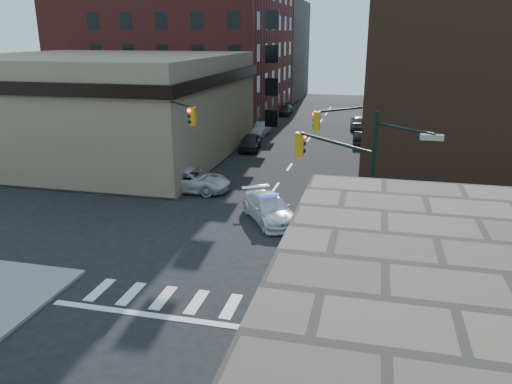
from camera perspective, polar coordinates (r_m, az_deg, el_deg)
The scene contains 30 objects.
ground at distance 27.33m, azimuth -1.89°, elevation -5.50°, with size 140.00×140.00×0.00m, color black.
sidewalk_nw at distance 65.14m, azimuth -14.02°, elevation 7.70°, with size 34.00×54.50×0.15m, color gray.
bank_building at distance 47.54m, azimuth -16.84°, elevation 9.36°, with size 22.00×22.00×9.00m, color #89715A.
apartment_block at distance 69.01m, azimuth -8.41°, elevation 18.51°, with size 25.00×25.00×24.00m, color maroon.
commercial_row_ne at distance 47.28m, azimuth 21.54°, elevation 11.92°, with size 14.00×34.00×14.00m, color #4D2C1E.
filler_nw at distance 89.20m, azimuth -1.34°, elevation 15.88°, with size 20.00×18.00×16.00m, color brown.
filler_ne at distance 82.67m, azimuth 19.04°, elevation 13.43°, with size 16.00×16.00×12.00m, color maroon.
signal_pole_se at distance 19.68m, azimuth 10.79°, elevation -0.80°, with size 5.40×5.27×8.00m.
signal_pole_nw at distance 32.75m, azimuth -9.45°, elevation 6.14°, with size 3.58×3.67×8.00m.
signal_pole_ne at distance 30.26m, azimuth 11.53°, elevation 5.08°, with size 3.67×3.58×8.00m.
tree_ne_near at distance 50.74m, azimuth 14.38°, elevation 8.89°, with size 3.00×3.00×4.85m.
tree_ne_far at distance 58.67m, azimuth 14.35°, elevation 10.01°, with size 3.00×3.00×4.85m.
police_car at distance 29.78m, azimuth 1.55°, elevation -1.91°, with size 2.16×5.31×1.54m, color silver.
pickup at distance 35.78m, azimuth -7.59°, elevation 1.37°, with size 2.68×5.80×1.61m, color silver.
parked_car_wnear at distance 48.19m, azimuth -0.67°, elevation 5.69°, with size 1.79×4.45×1.51m, color black.
parked_car_wfar at distance 55.38m, azimuth 0.50°, elevation 7.22°, with size 1.52×4.37×1.44m, color #9CA0A5.
parked_car_wdeep at distance 70.11m, azimuth 3.34°, elevation 9.36°, with size 1.87×4.61×1.34m, color black.
parked_car_enear at distance 51.74m, azimuth 11.92°, elevation 6.06°, with size 1.44×4.13×1.36m, color black.
parked_car_efar at distance 60.76m, azimuth 11.63°, elevation 7.87°, with size 1.89×4.69×1.60m, color gray.
pedestrian_a at distance 36.60m, azimuth -10.55°, elevation 2.07°, with size 0.69×0.45×1.90m, color black.
pedestrian_b at distance 38.12m, azimuth -12.15°, elevation 2.68°, with size 0.97×0.76×2.01m, color black.
pedestrian_c at distance 38.79m, azimuth -13.52°, elevation 2.64°, with size 1.02×0.42×1.74m, color black.
barrel_road at distance 30.75m, azimuth 6.23°, elevation -1.86°, with size 0.59×0.59×1.05m, color #C43F09.
barrel_bank at distance 35.87m, azimuth -4.81°, elevation 1.08°, with size 0.61×0.61×1.09m, color orange.
barricade_se_a at distance 19.18m, azimuth 17.27°, elevation -15.00°, with size 1.31×0.66×0.98m, color #DC560A, non-canonical shape.
barricade_se_b at distance 18.28m, azimuth 10.60°, elevation -16.28°, with size 1.26×0.63×0.95m, color #E2530A, non-canonical shape.
barricade_se_c at distance 18.69m, azimuth 12.17°, elevation -15.59°, with size 1.23×0.62×0.92m, color #E0400A, non-canonical shape.
barricade_se_d at distance 17.54m, azimuth 17.63°, elevation -18.55°, with size 1.23×0.62×0.92m, color #D45A09, non-canonical shape.
barricade_nw_a at distance 35.80m, azimuth -8.81°, elevation 0.90°, with size 1.07×0.54×0.80m, color #D4620A, non-canonical shape.
barricade_nw_b at distance 36.02m, azimuth -12.14°, elevation 0.94°, with size 1.28×0.64×0.96m, color red, non-canonical shape.
Camera 1 is at (6.73, -24.22, 10.73)m, focal length 35.00 mm.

